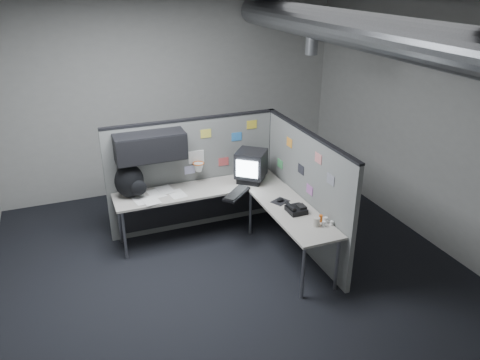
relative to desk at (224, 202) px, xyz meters
name	(u,v)px	position (x,y,z in m)	size (l,w,h in m)	color
room	(278,103)	(0.41, -0.70, 1.48)	(5.62, 5.62, 3.22)	black
partition_back	(183,165)	(-0.40, 0.53, 0.38)	(2.44, 0.42, 1.63)	slate
partition_right	(305,191)	(0.95, -0.49, 0.21)	(0.07, 2.23, 1.63)	slate
desk	(224,202)	(0.00, 0.00, 0.00)	(2.31, 2.11, 0.73)	#A8A398
monitor	(251,166)	(0.50, 0.27, 0.34)	(0.54, 0.54, 0.44)	black
keyboard	(237,194)	(0.15, -0.09, 0.14)	(0.48, 0.47, 0.04)	black
mouse	(280,201)	(0.60, -0.48, 0.13)	(0.26, 0.24, 0.05)	black
phone	(296,209)	(0.65, -0.80, 0.16)	(0.22, 0.23, 0.11)	black
bottles	(325,221)	(0.83, -1.18, 0.15)	(0.14, 0.17, 0.09)	silver
cup	(316,222)	(0.72, -1.19, 0.17)	(0.08, 0.08, 0.11)	#B8B1A3
papers	(158,195)	(-0.82, 0.26, 0.12)	(0.71, 0.56, 0.01)	white
backpack	(130,181)	(-1.15, 0.35, 0.34)	(0.44, 0.39, 0.46)	black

